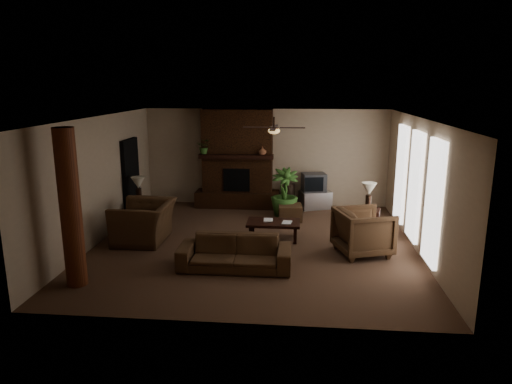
# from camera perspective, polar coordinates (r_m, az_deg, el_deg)

# --- Properties ---
(room_shell) EXTENTS (7.00, 7.00, 7.00)m
(room_shell) POSITION_cam_1_polar(r_m,az_deg,el_deg) (9.94, -0.21, 1.15)
(room_shell) COLOR brown
(room_shell) RESTS_ON ground
(fireplace) EXTENTS (2.40, 0.70, 2.80)m
(fireplace) POSITION_cam_1_polar(r_m,az_deg,el_deg) (13.22, -2.33, 3.13)
(fireplace) COLOR #412211
(fireplace) RESTS_ON ground
(windows) EXTENTS (0.08, 3.65, 2.35)m
(windows) POSITION_cam_1_polar(r_m,az_deg,el_deg) (10.41, 19.16, 0.68)
(windows) COLOR white
(windows) RESTS_ON ground
(log_column) EXTENTS (0.36, 0.36, 2.80)m
(log_column) POSITION_cam_1_polar(r_m,az_deg,el_deg) (8.51, -22.08, -1.95)
(log_column) COLOR brown
(log_column) RESTS_ON ground
(doorway) EXTENTS (0.10, 1.00, 2.10)m
(doorway) POSITION_cam_1_polar(r_m,az_deg,el_deg) (12.52, -15.27, 1.59)
(doorway) COLOR black
(doorway) RESTS_ON ground
(ceiling_fan) EXTENTS (1.35, 1.35, 0.37)m
(ceiling_fan) POSITION_cam_1_polar(r_m,az_deg,el_deg) (10.03, 2.24, 7.79)
(ceiling_fan) COLOR black
(ceiling_fan) RESTS_ON ceiling
(sofa) EXTENTS (2.17, 0.64, 0.85)m
(sofa) POSITION_cam_1_polar(r_m,az_deg,el_deg) (8.90, -2.64, -6.91)
(sofa) COLOR #4C3420
(sofa) RESTS_ON ground
(armchair_left) EXTENTS (0.90, 1.38, 1.20)m
(armchair_left) POSITION_cam_1_polar(r_m,az_deg,el_deg) (10.65, -13.77, -2.84)
(armchair_left) COLOR #4C3420
(armchair_left) RESTS_ON ground
(armchair_right) EXTENTS (1.24, 1.28, 1.06)m
(armchair_right) POSITION_cam_1_polar(r_m,az_deg,el_deg) (9.84, 13.22, -4.57)
(armchair_right) COLOR #4C3420
(armchair_right) RESTS_ON ground
(coffee_table) EXTENTS (1.20, 0.70, 0.43)m
(coffee_table) POSITION_cam_1_polar(r_m,az_deg,el_deg) (10.50, 2.18, -3.99)
(coffee_table) COLOR black
(coffee_table) RESTS_ON ground
(ottoman) EXTENTS (0.65, 0.65, 0.40)m
(ottoman) POSITION_cam_1_polar(r_m,az_deg,el_deg) (12.07, 4.28, -2.56)
(ottoman) COLOR #4C3420
(ottoman) RESTS_ON ground
(tv_stand) EXTENTS (0.97, 0.77, 0.50)m
(tv_stand) POSITION_cam_1_polar(r_m,az_deg,el_deg) (13.24, 7.38, -0.97)
(tv_stand) COLOR #B7B7BA
(tv_stand) RESTS_ON ground
(tv) EXTENTS (0.73, 0.64, 0.52)m
(tv) POSITION_cam_1_polar(r_m,az_deg,el_deg) (13.11, 7.20, 1.18)
(tv) COLOR #3C3C3F
(tv) RESTS_ON tv_stand
(floor_vase) EXTENTS (0.34, 0.34, 0.77)m
(floor_vase) POSITION_cam_1_polar(r_m,az_deg,el_deg) (13.19, 4.16, -0.14)
(floor_vase) COLOR #2F211A
(floor_vase) RESTS_ON ground
(floor_plant) EXTENTS (0.88, 1.38, 0.73)m
(floor_plant) POSITION_cam_1_polar(r_m,az_deg,el_deg) (12.37, 3.54, -1.36)
(floor_plant) COLOR #376026
(floor_plant) RESTS_ON ground
(side_table_left) EXTENTS (0.58, 0.58, 0.55)m
(side_table_left) POSITION_cam_1_polar(r_m,az_deg,el_deg) (12.13, -14.03, -2.47)
(side_table_left) COLOR black
(side_table_left) RESTS_ON ground
(lamp_left) EXTENTS (0.46, 0.46, 0.65)m
(lamp_left) POSITION_cam_1_polar(r_m,az_deg,el_deg) (12.00, -14.43, 0.90)
(lamp_left) COLOR black
(lamp_left) RESTS_ON side_table_left
(side_table_right) EXTENTS (0.60, 0.60, 0.55)m
(side_table_right) POSITION_cam_1_polar(r_m,az_deg,el_deg) (11.42, 13.81, -3.46)
(side_table_right) COLOR black
(side_table_right) RESTS_ON ground
(lamp_right) EXTENTS (0.43, 0.43, 0.65)m
(lamp_right) POSITION_cam_1_polar(r_m,az_deg,el_deg) (11.26, 13.87, 0.13)
(lamp_right) COLOR black
(lamp_right) RESTS_ON side_table_right
(mantel_plant) EXTENTS (0.39, 0.43, 0.33)m
(mantel_plant) POSITION_cam_1_polar(r_m,az_deg,el_deg) (13.06, -6.46, 5.45)
(mantel_plant) COLOR #376026
(mantel_plant) RESTS_ON fireplace
(mantel_vase) EXTENTS (0.22, 0.23, 0.22)m
(mantel_vase) POSITION_cam_1_polar(r_m,az_deg,el_deg) (12.79, 0.81, 5.12)
(mantel_vase) COLOR brown
(mantel_vase) RESTS_ON fireplace
(book_a) EXTENTS (0.22, 0.04, 0.29)m
(book_a) POSITION_cam_1_polar(r_m,az_deg,el_deg) (10.50, 0.94, -2.83)
(book_a) COLOR #999999
(book_a) RESTS_ON coffee_table
(book_b) EXTENTS (0.21, 0.05, 0.29)m
(book_b) POSITION_cam_1_polar(r_m,az_deg,el_deg) (10.37, 3.30, -3.06)
(book_b) COLOR #999999
(book_b) RESTS_ON coffee_table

